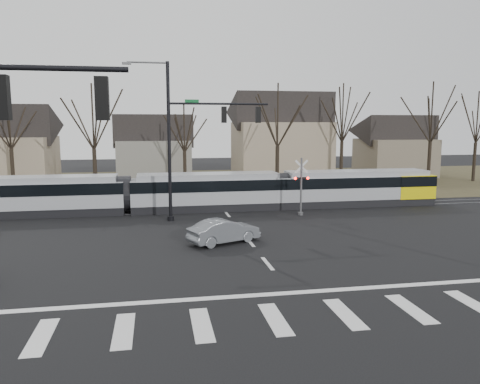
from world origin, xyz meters
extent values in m
plane|color=black|center=(0.00, 0.00, 0.00)|extent=(140.00, 140.00, 0.00)
cube|color=#38331E|center=(0.00, 32.00, 0.01)|extent=(140.00, 28.00, 0.01)
cube|color=silver|center=(-8.40, -4.00, 0.01)|extent=(0.60, 2.60, 0.01)
cube|color=silver|center=(-6.00, -4.00, 0.01)|extent=(0.60, 2.60, 0.01)
cube|color=silver|center=(-3.60, -4.00, 0.01)|extent=(0.60, 2.60, 0.01)
cube|color=silver|center=(-1.20, -4.00, 0.01)|extent=(0.60, 2.60, 0.01)
cube|color=silver|center=(1.20, -4.00, 0.01)|extent=(0.60, 2.60, 0.01)
cube|color=silver|center=(3.60, -4.00, 0.01)|extent=(0.60, 2.60, 0.01)
cube|color=silver|center=(6.00, -4.00, 0.01)|extent=(0.60, 2.60, 0.01)
cube|color=silver|center=(0.00, -1.80, 0.01)|extent=(28.00, 0.35, 0.01)
cube|color=silver|center=(0.00, 2.00, 0.01)|extent=(0.18, 2.00, 0.01)
cube|color=silver|center=(0.00, 6.00, 0.01)|extent=(0.18, 2.00, 0.01)
cube|color=silver|center=(0.00, 10.00, 0.01)|extent=(0.18, 2.00, 0.01)
cube|color=silver|center=(0.00, 14.00, 0.01)|extent=(0.18, 2.00, 0.01)
cube|color=silver|center=(0.00, 18.00, 0.01)|extent=(0.18, 2.00, 0.01)
cube|color=silver|center=(0.00, 22.00, 0.01)|extent=(0.18, 2.00, 0.01)
cube|color=silver|center=(0.00, 26.00, 0.01)|extent=(0.18, 2.00, 0.01)
cube|color=silver|center=(0.00, 30.00, 0.01)|extent=(0.18, 2.00, 0.01)
cube|color=#59595E|center=(0.00, 15.10, 0.03)|extent=(90.00, 0.12, 0.06)
cube|color=#59595E|center=(0.00, 16.50, 0.03)|extent=(90.00, 0.12, 0.06)
cube|color=gray|center=(-13.18, 16.00, 1.36)|extent=(12.09, 2.60, 2.71)
cube|color=black|center=(-13.18, 16.00, 1.91)|extent=(12.11, 2.64, 0.79)
cube|color=gray|center=(-1.10, 16.00, 1.36)|extent=(11.16, 2.60, 2.71)
cube|color=black|center=(-1.10, 16.00, 1.91)|extent=(11.18, 2.64, 0.79)
cube|color=gray|center=(10.52, 16.00, 1.36)|extent=(12.09, 2.60, 2.71)
cube|color=black|center=(10.52, 16.00, 1.91)|extent=(12.11, 2.64, 0.79)
cube|color=yellow|center=(15.08, 16.00, 1.44)|extent=(2.98, 2.66, 1.81)
imported|color=slate|center=(-1.39, 6.11, 0.64)|extent=(4.26, 4.92, 1.29)
cube|color=black|center=(-8.43, -6.00, 6.90)|extent=(0.32, 0.32, 1.05)
sphere|color=#FF0C07|center=(-8.43, -6.00, 7.23)|extent=(0.22, 0.22, 0.22)
cube|color=black|center=(-6.15, -6.00, 6.90)|extent=(0.32, 0.32, 1.05)
sphere|color=#FF0C07|center=(-6.15, -6.00, 7.23)|extent=(0.22, 0.22, 0.22)
cylinder|color=black|center=(-4.00, 12.50, 5.10)|extent=(0.22, 0.22, 10.20)
cylinder|color=black|center=(-4.00, 12.50, 0.15)|extent=(0.44, 0.44, 0.30)
cylinder|color=black|center=(-0.75, 12.50, 7.60)|extent=(6.50, 0.14, 0.14)
cube|color=#0C5926|center=(-2.50, 12.50, 7.75)|extent=(0.90, 0.03, 0.22)
cube|color=black|center=(-0.42, 12.50, 6.90)|extent=(0.32, 0.32, 1.05)
sphere|color=#FF0C07|center=(-0.42, 12.50, 7.23)|extent=(0.22, 0.22, 0.22)
cube|color=black|center=(1.85, 12.50, 6.90)|extent=(0.32, 0.32, 1.05)
sphere|color=#FF0C07|center=(1.85, 12.50, 7.23)|extent=(0.22, 0.22, 0.22)
cube|color=#59595B|center=(-6.50, 12.50, 10.02)|extent=(0.55, 0.22, 0.14)
cylinder|color=#59595B|center=(5.00, 12.80, 2.00)|extent=(0.14, 0.14, 4.00)
cylinder|color=#59595B|center=(5.00, 12.80, 0.10)|extent=(0.36, 0.36, 0.20)
cube|color=silver|center=(5.00, 12.80, 3.40)|extent=(0.95, 0.04, 0.95)
cube|color=silver|center=(5.00, 12.80, 3.40)|extent=(0.95, 0.04, 0.95)
cube|color=black|center=(5.00, 12.80, 2.60)|extent=(1.00, 0.10, 0.12)
sphere|color=#FF0C07|center=(4.55, 12.72, 2.60)|extent=(0.18, 0.18, 0.18)
sphere|color=#FF0C07|center=(5.45, 12.72, 2.60)|extent=(0.18, 0.18, 0.18)
cube|color=gray|center=(-20.00, 34.00, 2.50)|extent=(9.00, 8.00, 5.00)
cube|color=slate|center=(-5.00, 36.00, 2.25)|extent=(8.00, 7.00, 4.50)
cube|color=gray|center=(9.00, 33.00, 3.25)|extent=(10.00, 8.00, 6.50)
cube|color=#665C4B|center=(24.00, 35.00, 2.25)|extent=(8.00, 7.00, 4.50)
camera|label=1|loc=(-4.91, -18.02, 6.28)|focal=35.00mm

